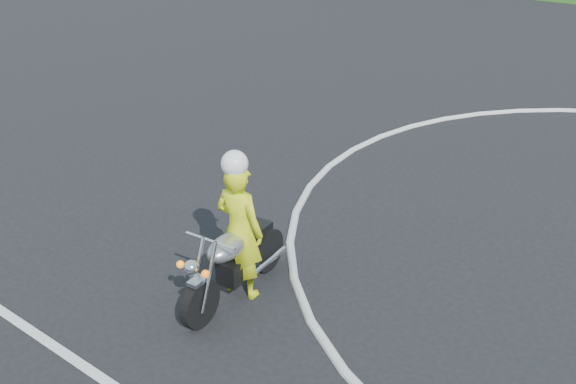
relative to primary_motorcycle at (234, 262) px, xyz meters
The scene contains 2 objects.
primary_motorcycle is the anchor object (origin of this frame).
rider_primary_grp 0.46m from the primary_motorcycle, 92.91° to the left, with size 0.69×0.49×1.99m.
Camera 1 is at (0.03, -6.96, 4.83)m, focal length 40.00 mm.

